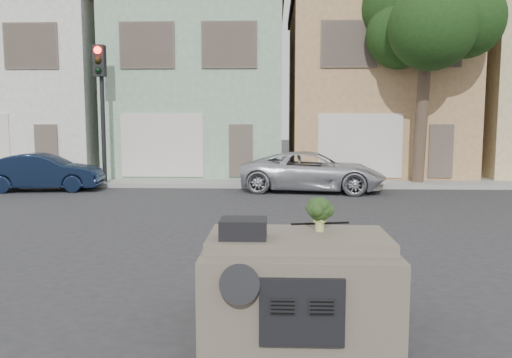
# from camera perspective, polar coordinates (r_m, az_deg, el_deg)

# --- Properties ---
(ground_plane) EXTENTS (120.00, 120.00, 0.00)m
(ground_plane) POSITION_cam_1_polar(r_m,az_deg,el_deg) (8.73, 3.82, -8.90)
(ground_plane) COLOR #303033
(ground_plane) RESTS_ON ground
(sidewalk) EXTENTS (40.00, 3.00, 0.15)m
(sidewalk) POSITION_cam_1_polar(r_m,az_deg,el_deg) (19.05, 2.90, -0.30)
(sidewalk) COLOR gray
(sidewalk) RESTS_ON ground
(townhouse_white) EXTENTS (7.20, 8.20, 7.55)m
(townhouse_white) POSITION_cam_1_polar(r_m,az_deg,el_deg) (25.35, -23.26, 9.25)
(townhouse_white) COLOR silver
(townhouse_white) RESTS_ON ground
(townhouse_mint) EXTENTS (7.20, 8.20, 7.55)m
(townhouse_mint) POSITION_cam_1_polar(r_m,az_deg,el_deg) (23.19, -5.99, 10.04)
(townhouse_mint) COLOR #8CB091
(townhouse_mint) RESTS_ON ground
(townhouse_tan) EXTENTS (7.20, 8.20, 7.55)m
(townhouse_tan) POSITION_cam_1_polar(r_m,az_deg,el_deg) (23.35, 12.84, 9.89)
(townhouse_tan) COLOR tan
(townhouse_tan) RESTS_ON ground
(navy_sedan) EXTENTS (3.99, 1.83, 1.27)m
(navy_sedan) POSITION_cam_1_polar(r_m,az_deg,el_deg) (18.50, -23.01, -1.24)
(navy_sedan) COLOR black
(navy_sedan) RESTS_ON ground
(silver_pickup) EXTENTS (5.09, 2.87, 1.34)m
(silver_pickup) POSITION_cam_1_polar(r_m,az_deg,el_deg) (17.02, 6.45, -1.39)
(silver_pickup) COLOR #BBBCC4
(silver_pickup) RESTS_ON ground
(traffic_signal) EXTENTS (0.40, 0.40, 5.10)m
(traffic_signal) POSITION_cam_1_polar(r_m,az_deg,el_deg) (18.97, -17.20, 6.89)
(traffic_signal) COLOR black
(traffic_signal) RESTS_ON ground
(tree_near) EXTENTS (4.40, 4.00, 8.50)m
(tree_near) POSITION_cam_1_polar(r_m,az_deg,el_deg) (19.06, 18.57, 11.97)
(tree_near) COLOR #193712
(tree_near) RESTS_ON ground
(car_dashboard) EXTENTS (2.00, 1.80, 1.12)m
(car_dashboard) POSITION_cam_1_polar(r_m,az_deg,el_deg) (5.69, 4.75, -11.45)
(car_dashboard) COLOR #645C4C
(car_dashboard) RESTS_ON ground
(instrument_hump) EXTENTS (0.48, 0.38, 0.20)m
(instrument_hump) POSITION_cam_1_polar(r_m,az_deg,el_deg) (5.19, -1.45, -5.66)
(instrument_hump) COLOR black
(instrument_hump) RESTS_ON car_dashboard
(wiper_arm) EXTENTS (0.69, 0.15, 0.02)m
(wiper_arm) POSITION_cam_1_polar(r_m,az_deg,el_deg) (5.94, 7.35, -5.04)
(wiper_arm) COLOR black
(wiper_arm) RESTS_ON car_dashboard
(broccoli) EXTENTS (0.43, 0.43, 0.39)m
(broccoli) POSITION_cam_1_polar(r_m,az_deg,el_deg) (5.52, 7.29, -3.97)
(broccoli) COLOR #1E3414
(broccoli) RESTS_ON car_dashboard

